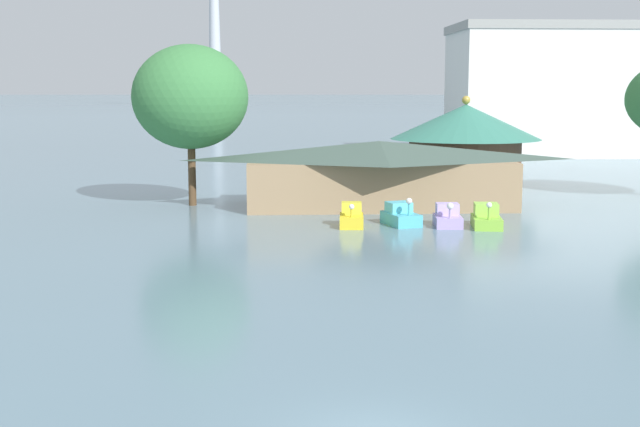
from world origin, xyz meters
name	(u,v)px	position (x,y,z in m)	size (l,w,h in m)	color
pedal_boat_yellow	(352,217)	(2.14, 30.31, 0.56)	(1.58, 2.45, 1.49)	yellow
pedal_boat_cyan	(401,216)	(5.14, 30.81, 0.55)	(2.28, 3.03, 1.77)	#4CB7CC
pedal_boat_lavender	(448,217)	(7.85, 30.14, 0.54)	(1.72, 2.52, 1.55)	#B299D8
pedal_boat_lime	(486,218)	(10.07, 29.75, 0.54)	(2.04, 3.20, 1.66)	#8CCC3F
boathouse	(379,172)	(4.78, 38.59, 2.38)	(19.38, 8.10, 4.54)	#9E7F5B
green_roof_pavilion	(465,139)	(13.45, 50.78, 3.89)	(12.47, 12.47, 7.48)	brown
shoreline_tree_tall_left	(190,97)	(-8.15, 39.96, 7.50)	(7.96, 7.96, 11.09)	brown
background_building_block	(549,90)	(30.95, 82.85, 7.88)	(23.55, 13.81, 15.72)	silver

